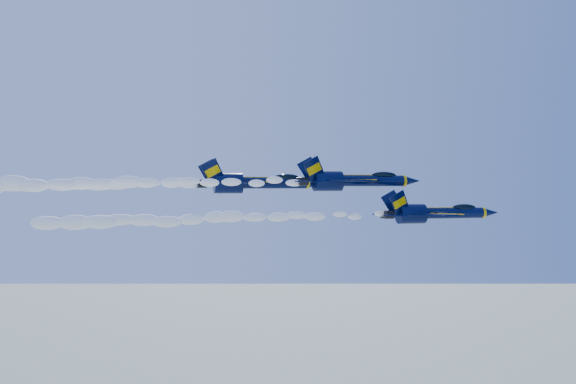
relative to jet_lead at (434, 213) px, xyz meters
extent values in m
cylinder|color=black|center=(2.62, 0.00, -0.06)|extent=(8.36, 1.39, 1.39)
ellipsoid|color=black|center=(-3.23, 0.00, -0.11)|extent=(1.45, 2.51, 5.95)
cone|color=black|center=(8.01, 0.00, -0.06)|extent=(2.42, 1.39, 1.39)
cylinder|color=#FFC401|center=(6.90, 0.00, -0.06)|extent=(0.33, 1.45, 1.45)
ellipsoid|color=black|center=(4.20, 0.00, 0.63)|extent=(3.35, 1.09, 0.92)
cube|color=#FFC401|center=(4.20, 0.00, 0.36)|extent=(3.90, 0.93, 0.17)
cube|color=black|center=(-1.56, -3.72, -0.06)|extent=(4.98, 5.91, 0.17)
cube|color=black|center=(-1.56, 3.72, -0.06)|extent=(4.98, 5.91, 0.17)
cube|color=#FFC401|center=(-0.26, -3.72, 0.03)|extent=(2.24, 4.65, 0.09)
cube|color=#FFC401|center=(-0.26, 3.72, 0.03)|extent=(2.24, 4.65, 0.09)
cube|color=black|center=(-5.28, -0.98, 1.33)|extent=(3.03, 0.96, 3.26)
cube|color=black|center=(-5.28, 0.98, 1.33)|extent=(3.03, 0.96, 3.26)
cylinder|color=black|center=(-6.49, -0.60, -0.16)|extent=(1.12, 1.02, 1.02)
cylinder|color=black|center=(-6.49, 0.60, -0.16)|extent=(1.12, 1.02, 1.02)
cube|color=#FFC401|center=(-0.17, 0.00, 0.66)|extent=(10.22, 0.33, 0.07)
ellipsoid|color=white|center=(-27.58, 0.00, -0.40)|extent=(41.25, 1.81, 1.63)
cylinder|color=black|center=(-6.42, 5.21, 4.12)|extent=(8.88, 1.48, 1.48)
ellipsoid|color=black|center=(-12.64, 5.21, 4.07)|extent=(1.54, 2.66, 6.31)
cone|color=black|center=(-0.70, 5.21, 4.12)|extent=(2.57, 1.48, 1.48)
cylinder|color=#FFC401|center=(-1.88, 5.21, 4.12)|extent=(0.35, 1.54, 1.54)
ellipsoid|color=black|center=(-4.74, 5.21, 4.86)|extent=(3.55, 1.15, 0.98)
cube|color=#FFC401|center=(-4.74, 5.21, 4.56)|extent=(4.14, 0.99, 0.18)
cube|color=black|center=(-10.86, 1.26, 4.12)|extent=(5.29, 6.27, 0.18)
cube|color=black|center=(-10.86, 9.16, 4.12)|extent=(5.29, 6.27, 0.18)
cube|color=#FFC401|center=(-9.48, 1.26, 4.22)|extent=(2.38, 4.94, 0.10)
cube|color=#FFC401|center=(-9.48, 9.16, 4.22)|extent=(2.38, 4.94, 0.10)
cube|color=black|center=(-14.81, 4.18, 5.60)|extent=(3.21, 1.02, 3.46)
cube|color=black|center=(-14.81, 6.25, 5.60)|extent=(3.21, 1.02, 3.46)
cylinder|color=black|center=(-16.09, 4.57, 4.02)|extent=(1.18, 1.09, 1.09)
cylinder|color=black|center=(-16.09, 5.85, 4.02)|extent=(1.18, 1.09, 1.09)
cube|color=#FFC401|center=(-9.38, 5.21, 4.89)|extent=(10.85, 0.35, 0.08)
ellipsoid|color=white|center=(-37.21, 5.21, 3.78)|extent=(41.25, 1.92, 1.73)
cylinder|color=black|center=(-17.26, 15.94, 3.86)|extent=(9.68, 1.61, 1.61)
ellipsoid|color=black|center=(-24.04, 15.94, 3.81)|extent=(1.68, 2.91, 6.89)
cone|color=black|center=(-11.02, 15.94, 3.86)|extent=(2.80, 1.61, 1.61)
cylinder|color=#FFC401|center=(-12.31, 15.94, 3.86)|extent=(0.38, 1.68, 1.68)
ellipsoid|color=black|center=(-15.43, 15.94, 4.67)|extent=(3.87, 1.26, 1.07)
cube|color=#FFC401|center=(-15.43, 15.94, 4.34)|extent=(4.52, 1.08, 0.19)
cube|color=black|center=(-22.10, 11.64, 3.86)|extent=(5.77, 6.84, 0.19)
cube|color=black|center=(-22.10, 20.24, 3.86)|extent=(5.77, 6.84, 0.19)
cube|color=#FFC401|center=(-20.59, 11.64, 3.97)|extent=(2.59, 5.39, 0.11)
cube|color=#FFC401|center=(-20.59, 20.24, 3.97)|extent=(2.59, 5.39, 0.11)
cube|color=black|center=(-26.40, 14.81, 5.47)|extent=(3.51, 1.11, 3.77)
cube|color=black|center=(-26.40, 17.07, 5.47)|extent=(3.51, 1.11, 3.77)
cylinder|color=black|center=(-27.80, 15.24, 3.75)|extent=(1.29, 1.18, 1.18)
cylinder|color=black|center=(-27.80, 16.64, 3.75)|extent=(1.29, 1.18, 1.18)
cube|color=#FFC401|center=(-20.49, 15.94, 4.70)|extent=(11.84, 0.38, 0.09)
ellipsoid|color=white|center=(-48.97, 15.94, 3.51)|extent=(41.25, 2.10, 1.89)
camera|label=1|loc=(-38.62, -74.54, 3.39)|focal=40.00mm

